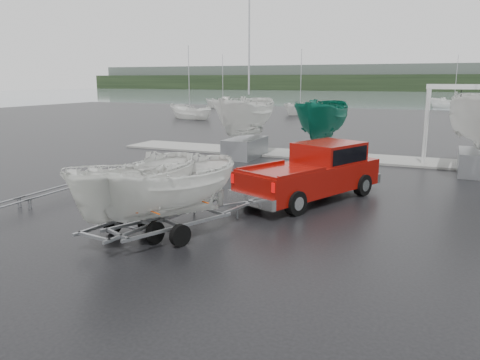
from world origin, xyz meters
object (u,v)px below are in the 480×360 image
at_px(trailer_hitched, 166,139).
at_px(boat_hoist, 459,114).
at_px(trailer_parked, 134,137).
at_px(pickup_truck, 316,170).

distance_m(trailer_hitched, boat_hoist, 17.23).
distance_m(trailer_hitched, trailer_parked, 0.89).
bearing_deg(trailer_parked, trailer_hitched, 25.68).
xyz_separation_m(trailer_parked, boat_hoist, (8.26, 15.83, -0.15)).
distance_m(pickup_truck, boat_hoist, 10.78).
height_order(trailer_hitched, trailer_parked, trailer_parked).
bearing_deg(trailer_hitched, pickup_truck, 90.00).
height_order(trailer_parked, boat_hoist, trailer_parked).
relative_size(trailer_hitched, trailer_parked, 0.99).
xyz_separation_m(trailer_hitched, trailer_parked, (-0.85, -0.28, 0.03)).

